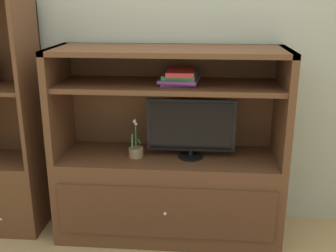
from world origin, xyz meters
TOP-DOWN VIEW (x-y plane):
  - painted_rear_wall at (0.00, 0.75)m, footprint 6.00×0.10m
  - media_console at (0.00, 0.41)m, footprint 1.69×0.60m
  - tv_monitor at (0.17, 0.38)m, footprint 0.65×0.19m
  - potted_plant at (-0.24, 0.36)m, footprint 0.11×0.11m
  - magazine_stack at (0.08, 0.40)m, footprint 0.30×0.37m
  - bookshelf_tall at (-1.27, 0.41)m, footprint 0.52×0.46m

SIDE VIEW (x-z plane):
  - media_console at x=0.00m, z-range -0.25..1.20m
  - bookshelf_tall at x=-1.27m, z-range -0.33..1.50m
  - potted_plant at x=-0.24m, z-range 0.55..0.85m
  - tv_monitor at x=0.17m, z-range 0.66..1.11m
  - magazine_stack at x=0.08m, z-range 1.20..1.31m
  - painted_rear_wall at x=0.00m, z-range 0.00..2.80m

